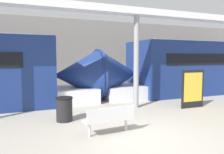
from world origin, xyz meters
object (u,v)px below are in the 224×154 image
at_px(bench_near, 110,118).
at_px(support_column_near, 136,62).
at_px(poster_board, 193,89).
at_px(train_left, 208,68).
at_px(trash_bin, 64,109).

distance_m(bench_near, support_column_near, 3.88).
bearing_deg(poster_board, train_left, 38.68).
relative_size(trash_bin, support_column_near, 0.21).
bearing_deg(train_left, trash_bin, -161.05).
relative_size(poster_board, support_column_near, 0.42).
relative_size(trash_bin, poster_board, 0.50).
xyz_separation_m(trash_bin, poster_board, (5.53, -0.01, 0.42)).
bearing_deg(support_column_near, bench_near, -129.74).
height_order(train_left, bench_near, train_left).
height_order(bench_near, support_column_near, support_column_near).
relative_size(train_left, support_column_near, 3.73).
xyz_separation_m(train_left, trash_bin, (-9.70, -3.33, -1.09)).
bearing_deg(train_left, support_column_near, -159.63).
relative_size(bench_near, support_column_near, 0.37).
bearing_deg(support_column_near, trash_bin, -163.93).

